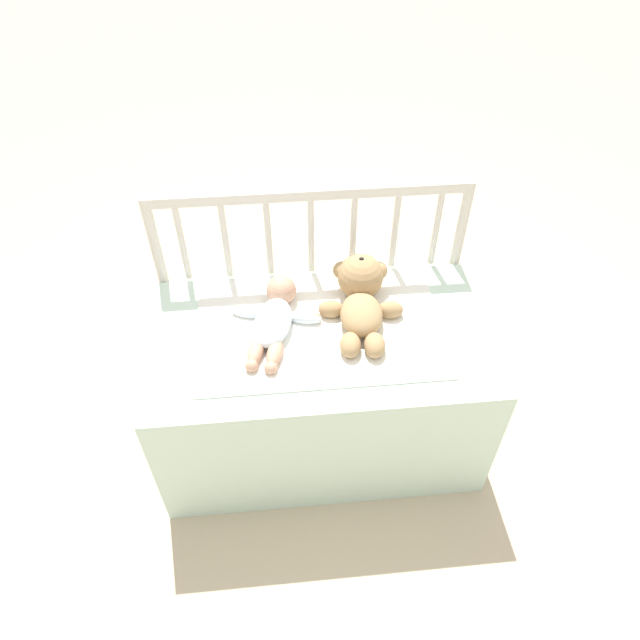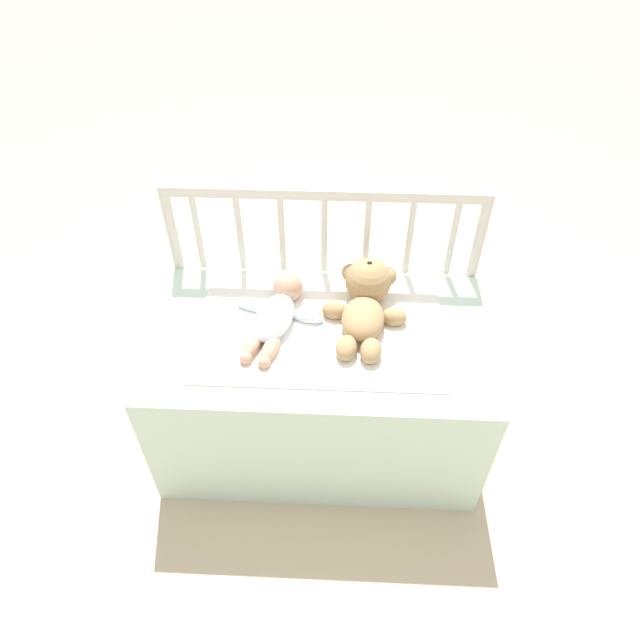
{
  "view_description": "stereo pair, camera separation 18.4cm",
  "coord_description": "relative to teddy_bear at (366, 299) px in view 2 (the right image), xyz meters",
  "views": [
    {
      "loc": [
        -0.12,
        -1.29,
        1.9
      ],
      "look_at": [
        0.0,
        0.01,
        0.61
      ],
      "focal_mm": 32.0,
      "sensor_mm": 36.0,
      "label": 1
    },
    {
      "loc": [
        0.06,
        -1.3,
        1.9
      ],
      "look_at": [
        0.0,
        0.01,
        0.61
      ],
      "focal_mm": 32.0,
      "sensor_mm": 36.0,
      "label": 2
    }
  ],
  "objects": [
    {
      "name": "ground_plane",
      "position": [
        -0.15,
        -0.11,
        -0.61
      ],
      "size": [
        12.0,
        12.0,
        0.0
      ],
      "primitive_type": "plane",
      "color": "#C6B293"
    },
    {
      "name": "baby",
      "position": [
        -0.3,
        -0.05,
        -0.03
      ],
      "size": [
        0.31,
        0.39,
        0.1
      ],
      "color": "white",
      "rests_on": "crib_mattress"
    },
    {
      "name": "blanket",
      "position": [
        -0.15,
        -0.08,
        -0.06
      ],
      "size": [
        0.82,
        0.53,
        0.01
      ],
      "color": "white",
      "rests_on": "crib_mattress"
    },
    {
      "name": "crib_mattress",
      "position": [
        -0.15,
        -0.11,
        -0.34
      ],
      "size": [
        1.12,
        0.63,
        0.55
      ],
      "color": "silver",
      "rests_on": "ground_plane"
    },
    {
      "name": "teddy_bear",
      "position": [
        0.0,
        0.0,
        0.0
      ],
      "size": [
        0.29,
        0.41,
        0.16
      ],
      "color": "tan",
      "rests_on": "crib_mattress"
    },
    {
      "name": "crib_rail",
      "position": [
        -0.15,
        0.23,
        0.01
      ],
      "size": [
        1.12,
        0.04,
        0.89
      ],
      "color": "beige",
      "rests_on": "ground_plane"
    }
  ]
}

